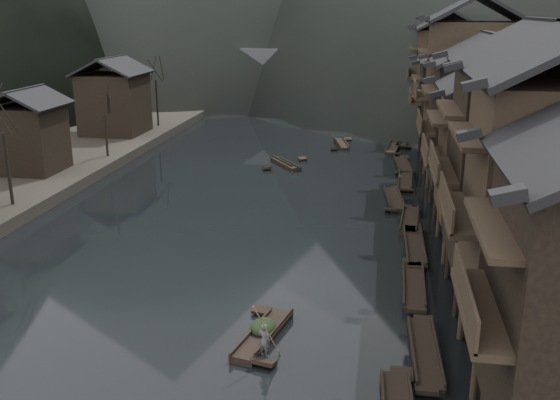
# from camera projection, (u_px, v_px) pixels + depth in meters

# --- Properties ---
(water) EXTENTS (300.00, 300.00, 0.00)m
(water) POSITION_uv_depth(u_px,v_px,m) (162.00, 329.00, 30.28)
(water) COLOR black
(water) RESTS_ON ground
(stilt_houses) EXTENTS (9.00, 67.60, 16.26)m
(stilt_houses) POSITION_uv_depth(u_px,v_px,m) (488.00, 100.00, 43.22)
(stilt_houses) COLOR black
(stilt_houses) RESTS_ON ground
(left_houses) EXTENTS (8.10, 53.20, 8.73)m
(left_houses) POSITION_uv_depth(u_px,v_px,m) (2.00, 127.00, 50.78)
(left_houses) COLOR black
(left_houses) RESTS_ON left_bank
(bare_trees) EXTENTS (3.99, 61.85, 7.99)m
(bare_trees) POSITION_uv_depth(u_px,v_px,m) (10.00, 123.00, 45.94)
(bare_trees) COLOR black
(bare_trees) RESTS_ON left_bank
(moored_sampans) EXTENTS (3.03, 73.88, 0.47)m
(moored_sampans) POSITION_uv_depth(u_px,v_px,m) (403.00, 186.00, 53.86)
(moored_sampans) COLOR black
(moored_sampans) RESTS_ON water
(midriver_boats) EXTENTS (7.88, 29.57, 0.45)m
(midriver_boats) POSITION_uv_depth(u_px,v_px,m) (317.00, 140.00, 72.46)
(midriver_boats) COLOR black
(midriver_boats) RESTS_ON water
(stone_bridge) EXTENTS (40.00, 6.00, 9.00)m
(stone_bridge) POSITION_uv_depth(u_px,v_px,m) (319.00, 74.00, 96.63)
(stone_bridge) COLOR #4C4C4F
(stone_bridge) RESTS_ON ground
(hero_sampan) EXTENTS (2.21, 5.56, 0.44)m
(hero_sampan) POSITION_uv_depth(u_px,v_px,m) (263.00, 334.00, 29.38)
(hero_sampan) COLOR black
(hero_sampan) RESTS_ON water
(cargo_heap) EXTENTS (1.21, 1.58, 0.73)m
(cargo_heap) POSITION_uv_depth(u_px,v_px,m) (263.00, 320.00, 29.44)
(cargo_heap) COLOR black
(cargo_heap) RESTS_ON hero_sampan
(boatman) EXTENTS (0.68, 0.56, 1.59)m
(boatman) POSITION_uv_depth(u_px,v_px,m) (264.00, 335.00, 27.24)
(boatman) COLOR #565658
(boatman) RESTS_ON hero_sampan
(bamboo_pole) EXTENTS (1.13, 1.52, 3.39)m
(bamboo_pole) POSITION_uv_depth(u_px,v_px,m) (269.00, 284.00, 26.47)
(bamboo_pole) COLOR #8C7A51
(bamboo_pole) RESTS_ON boatman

